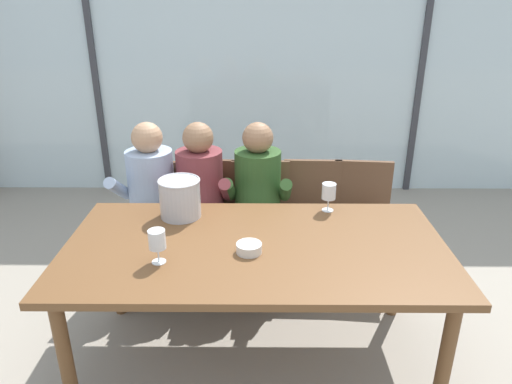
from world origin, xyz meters
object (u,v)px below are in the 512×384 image
person_pale_blue_shirt (149,198)px  person_maroon_top (199,198)px  chair_near_curtain (158,213)px  chair_center (260,213)px  ice_bucket_primary (180,198)px  tasting_bowl (249,248)px  chair_right_of_center (312,212)px  chair_near_window_right (362,213)px  chair_left_of_center (209,212)px  dining_table (256,256)px  wine_glass_near_bucket (157,240)px  person_olive_shirt (257,198)px  wine_glass_by_left_taster (329,192)px

person_pale_blue_shirt → person_maroon_top: (0.35, -0.00, 0.00)m
chair_near_curtain → chair_center: 0.75m
ice_bucket_primary → tasting_bowl: 0.60m
chair_near_curtain → chair_right_of_center: size_ratio=1.00×
chair_near_curtain → chair_near_window_right: (1.48, 0.01, 0.00)m
chair_near_curtain → chair_left_of_center: same height
tasting_bowl → person_maroon_top: bearing=112.3°
chair_right_of_center → chair_near_window_right: bearing=-1.0°
dining_table → person_pale_blue_shirt: person_pale_blue_shirt is taller
wine_glass_near_bucket → chair_left_of_center: bearing=83.6°
dining_table → person_maroon_top: size_ratio=1.70×
chair_center → tasting_bowl: bearing=-93.3°
chair_near_window_right → person_pale_blue_shirt: bearing=-169.9°
chair_near_curtain → ice_bucket_primary: 0.73m
chair_near_window_right → person_olive_shirt: person_olive_shirt is taller
chair_left_of_center → person_olive_shirt: person_olive_shirt is taller
dining_table → chair_left_of_center: bearing=110.3°
chair_near_curtain → chair_center: same height
chair_near_window_right → chair_near_curtain: bearing=-174.1°
chair_near_curtain → chair_right_of_center: bearing=8.3°
person_olive_shirt → wine_glass_near_bucket: person_olive_shirt is taller
person_maroon_top → ice_bucket_primary: size_ratio=4.82×
dining_table → wine_glass_by_left_taster: bearing=44.1°
chair_center → chair_near_curtain: bearing=-179.5°
person_olive_shirt → ice_bucket_primary: (-0.45, -0.46, 0.20)m
dining_table → chair_right_of_center: (0.40, 0.93, -0.18)m
chair_near_window_right → wine_glass_near_bucket: 1.70m
chair_near_curtain → wine_glass_by_left_taster: size_ratio=4.96×
ice_bucket_primary → tasting_bowl: bearing=-45.9°
chair_left_of_center → person_pale_blue_shirt: 0.45m
tasting_bowl → dining_table: bearing=69.2°
chair_near_window_right → ice_bucket_primary: (-1.21, -0.58, 0.37)m
person_olive_shirt → chair_left_of_center: bearing=159.9°
chair_center → chair_near_window_right: 0.73m
person_pale_blue_shirt → ice_bucket_primary: 0.58m
wine_glass_by_left_taster → wine_glass_near_bucket: 1.09m
chair_near_curtain → person_pale_blue_shirt: (-0.02, -0.11, 0.17)m
chair_near_window_right → wine_glass_by_left_taster: bearing=-118.1°
chair_near_curtain → person_pale_blue_shirt: size_ratio=0.73×
chair_left_of_center → ice_bucket_primary: bearing=-96.2°
dining_table → wine_glass_near_bucket: bearing=-158.8°
chair_near_curtain → chair_near_window_right: bearing=7.3°
chair_right_of_center → person_maroon_top: 0.83m
chair_right_of_center → chair_near_window_right: size_ratio=1.00×
person_pale_blue_shirt → person_maroon_top: size_ratio=1.00×
dining_table → chair_right_of_center: bearing=66.6°
person_pale_blue_shirt → wine_glass_near_bucket: bearing=-69.9°
person_pale_blue_shirt → chair_near_curtain: bearing=82.4°
chair_left_of_center → person_olive_shirt: (0.35, -0.14, 0.17)m
chair_left_of_center → ice_bucket_primary: size_ratio=3.52×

